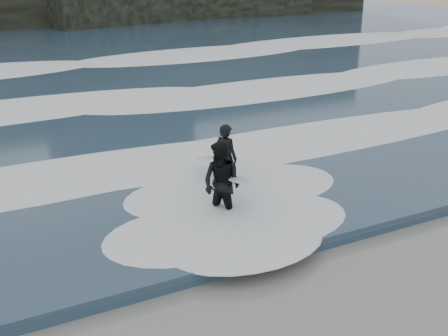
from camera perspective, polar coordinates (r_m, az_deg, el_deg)
The scene contains 6 objects.
sea at distance 35.19m, azimuth -18.42°, elevation 10.61°, with size 90.00×52.00×0.30m, color #283D51.
foam_near at distance 16.24m, azimuth -6.20°, elevation 1.16°, with size 60.00×3.20×0.20m, color white.
foam_mid at distance 22.65m, azimuth -12.75°, elevation 6.54°, with size 60.00×4.00×0.24m, color white.
foam_far at distance 31.26m, azimuth -17.20°, elevation 10.10°, with size 60.00×4.80×0.30m, color white.
surfer_left at distance 14.58m, azimuth -0.09°, elevation 1.08°, with size 1.11×2.02×1.81m.
surfer_right at distance 12.69m, azimuth -0.12°, elevation -1.64°, with size 1.56×1.90×1.99m.
Camera 1 is at (-5.41, -5.30, 5.89)m, focal length 45.00 mm.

